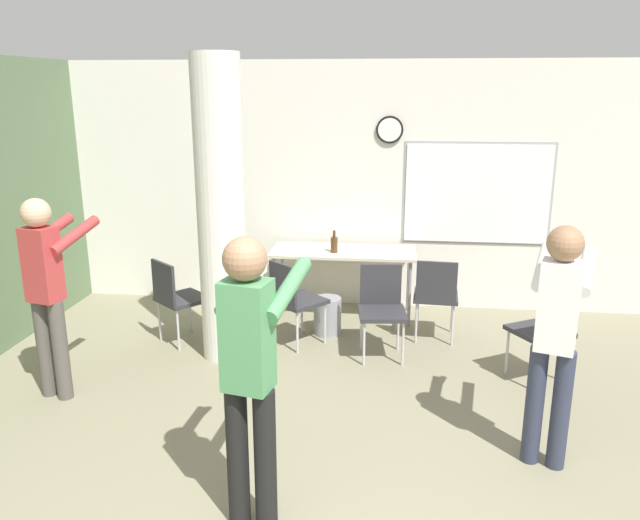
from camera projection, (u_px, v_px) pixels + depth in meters
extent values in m
cube|color=silver|center=(368.00, 187.00, 7.16)|extent=(8.00, 0.12, 2.80)
cylinder|color=black|center=(390.00, 130.00, 6.88)|extent=(0.30, 0.03, 0.30)
cylinder|color=white|center=(390.00, 130.00, 6.87)|extent=(0.26, 0.01, 0.25)
cube|color=#99999E|center=(477.00, 194.00, 6.97)|extent=(1.65, 0.01, 1.16)
cube|color=white|center=(477.00, 194.00, 6.97)|extent=(1.59, 0.02, 1.10)
cylinder|color=silver|center=(221.00, 213.00, 5.68)|extent=(0.44, 0.44, 2.80)
cube|color=beige|center=(343.00, 252.00, 6.88)|extent=(1.59, 0.64, 0.03)
cylinder|color=gray|center=(274.00, 289.00, 6.82)|extent=(0.04, 0.04, 0.74)
cylinder|color=gray|center=(409.00, 294.00, 6.66)|extent=(0.04, 0.04, 0.74)
cylinder|color=gray|center=(282.00, 276.00, 7.31)|extent=(0.04, 0.04, 0.74)
cylinder|color=gray|center=(408.00, 280.00, 7.15)|extent=(0.04, 0.04, 0.74)
cylinder|color=#4C3319|center=(334.00, 245.00, 6.77)|extent=(0.08, 0.08, 0.17)
cylinder|color=#4C3319|center=(334.00, 234.00, 6.74)|extent=(0.03, 0.03, 0.07)
cylinder|color=gray|center=(327.00, 316.00, 6.52)|extent=(0.29, 0.29, 0.39)
cube|color=#2D2D33|center=(183.00, 299.00, 6.27)|extent=(0.62, 0.62, 0.04)
cube|color=#2D2D33|center=(163.00, 282.00, 6.07)|extent=(0.32, 0.28, 0.40)
cylinder|color=#B7B7BC|center=(209.00, 321.00, 6.32)|extent=(0.02, 0.02, 0.43)
cylinder|color=#B7B7BC|center=(190.00, 312.00, 6.58)|extent=(0.02, 0.02, 0.43)
cylinder|color=#B7B7BC|center=(178.00, 330.00, 6.09)|extent=(0.02, 0.02, 0.43)
cylinder|color=#B7B7BC|center=(160.00, 320.00, 6.34)|extent=(0.02, 0.02, 0.43)
cube|color=#2D2D33|center=(540.00, 331.00, 5.44)|extent=(0.60, 0.60, 0.04)
cube|color=#2D2D33|center=(560.00, 315.00, 5.20)|extent=(0.36, 0.23, 0.40)
cylinder|color=#B7B7BC|center=(538.00, 345.00, 5.73)|extent=(0.02, 0.02, 0.43)
cylinder|color=#B7B7BC|center=(507.00, 352.00, 5.58)|extent=(0.02, 0.02, 0.43)
cylinder|color=#B7B7BC|center=(568.00, 360.00, 5.41)|extent=(0.02, 0.02, 0.43)
cylinder|color=#B7B7BC|center=(536.00, 368.00, 5.27)|extent=(0.02, 0.02, 0.43)
cube|color=#2D2D33|center=(382.00, 313.00, 5.87)|extent=(0.49, 0.49, 0.04)
cube|color=#2D2D33|center=(381.00, 284.00, 6.01)|extent=(0.40, 0.08, 0.40)
cylinder|color=#B7B7BC|center=(364.00, 344.00, 5.76)|extent=(0.02, 0.02, 0.43)
cylinder|color=#B7B7BC|center=(403.00, 344.00, 5.76)|extent=(0.02, 0.02, 0.43)
cylinder|color=#B7B7BC|center=(361.00, 329.00, 6.11)|extent=(0.02, 0.02, 0.43)
cylinder|color=#B7B7BC|center=(398.00, 329.00, 6.11)|extent=(0.02, 0.02, 0.43)
cube|color=#2D2D33|center=(436.00, 296.00, 6.35)|extent=(0.47, 0.47, 0.04)
cube|color=#2D2D33|center=(437.00, 281.00, 6.10)|extent=(0.40, 0.06, 0.40)
cylinder|color=#B7B7BC|center=(452.00, 313.00, 6.55)|extent=(0.02, 0.02, 0.43)
cylinder|color=#B7B7BC|center=(418.00, 311.00, 6.61)|extent=(0.02, 0.02, 0.43)
cylinder|color=#B7B7BC|center=(453.00, 325.00, 6.21)|extent=(0.02, 0.02, 0.43)
cylinder|color=#B7B7BC|center=(416.00, 323.00, 6.27)|extent=(0.02, 0.02, 0.43)
cube|color=#2D2D33|center=(299.00, 301.00, 6.21)|extent=(0.62, 0.62, 0.04)
cube|color=#2D2D33|center=(283.00, 284.00, 6.02)|extent=(0.32, 0.29, 0.40)
cylinder|color=#B7B7BC|center=(325.00, 323.00, 6.26)|extent=(0.02, 0.02, 0.43)
cylinder|color=#B7B7BC|center=(302.00, 314.00, 6.51)|extent=(0.02, 0.02, 0.43)
cylinder|color=#B7B7BC|center=(297.00, 333.00, 6.02)|extent=(0.02, 0.02, 0.43)
cylinder|color=#B7B7BC|center=(275.00, 322.00, 6.28)|extent=(0.02, 0.02, 0.43)
cylinder|color=#514C47|center=(61.00, 350.00, 5.10)|extent=(0.12, 0.12, 0.85)
cylinder|color=#514C47|center=(45.00, 347.00, 5.16)|extent=(0.12, 0.12, 0.85)
cube|color=#B23838|center=(42.00, 264.00, 4.94)|extent=(0.29, 0.25, 0.60)
sphere|color=#D8AD8C|center=(36.00, 213.00, 4.82)|extent=(0.23, 0.23, 0.23)
cylinder|color=#B23838|center=(75.00, 235.00, 5.05)|extent=(0.22, 0.54, 0.24)
cylinder|color=#B23838|center=(49.00, 233.00, 5.15)|extent=(0.22, 0.54, 0.24)
cylinder|color=#2D3347|center=(561.00, 410.00, 4.16)|extent=(0.12, 0.12, 0.85)
cylinder|color=#2D3347|center=(534.00, 405.00, 4.23)|extent=(0.12, 0.12, 0.85)
cube|color=white|center=(558.00, 306.00, 4.00)|extent=(0.30, 0.26, 0.60)
sphere|color=#997051|center=(565.00, 244.00, 3.89)|extent=(0.23, 0.23, 0.23)
cylinder|color=white|center=(587.00, 270.00, 4.10)|extent=(0.25, 0.53, 0.24)
cylinder|color=white|center=(543.00, 265.00, 4.21)|extent=(0.25, 0.53, 0.24)
cube|color=white|center=(547.00, 256.00, 4.42)|extent=(0.08, 0.13, 0.04)
cylinder|color=black|center=(265.00, 461.00, 3.57)|extent=(0.13, 0.13, 0.89)
cylinder|color=black|center=(238.00, 455.00, 3.62)|extent=(0.13, 0.13, 0.89)
cube|color=#4C8C59|center=(247.00, 336.00, 3.39)|extent=(0.30, 0.25, 0.63)
sphere|color=#997051|center=(245.00, 259.00, 3.28)|extent=(0.24, 0.24, 0.24)
cylinder|color=#4C8C59|center=(288.00, 289.00, 3.52)|extent=(0.21, 0.56, 0.25)
cylinder|color=#4C8C59|center=(243.00, 284.00, 3.61)|extent=(0.21, 0.56, 0.25)
cube|color=white|center=(260.00, 272.00, 3.84)|extent=(0.06, 0.13, 0.04)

